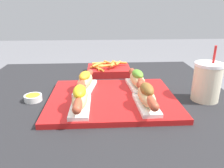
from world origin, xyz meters
The scene contains 8 objects.
serving_tray centered at (0.06, -0.07, 0.75)m, with size 0.45×0.36×0.02m.
hot_dog_0 centered at (-0.05, -0.16, 0.79)m, with size 0.06×0.21×0.08m.
hot_dog_1 centered at (0.16, -0.16, 0.79)m, with size 0.07×0.21×0.08m.
hot_dog_2 centered at (-0.04, 0.00, 0.79)m, with size 0.09×0.21×0.07m.
hot_dog_3 centered at (0.16, 0.01, 0.79)m, with size 0.08×0.21×0.07m.
sauce_bowl centered at (-0.23, -0.05, 0.75)m, with size 0.06×0.06×0.02m.
drink_cup centered at (0.39, -0.08, 0.81)m, with size 0.10×0.10×0.20m.
fries_basket centered at (0.06, 0.25, 0.76)m, with size 0.21×0.16×0.06m.
Camera 1 is at (0.01, -0.79, 1.07)m, focal length 35.00 mm.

